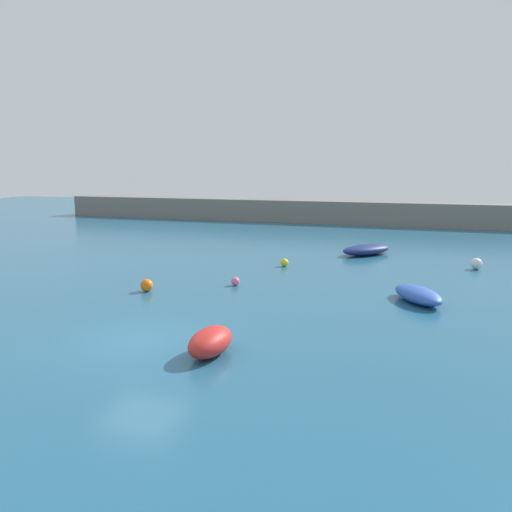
% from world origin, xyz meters
% --- Properties ---
extents(ground_plane, '(120.00, 120.00, 0.20)m').
position_xyz_m(ground_plane, '(0.00, 0.00, -0.10)').
color(ground_plane, '#235B7A').
extents(harbor_breakwater, '(55.55, 2.68, 2.05)m').
position_xyz_m(harbor_breakwater, '(0.00, 33.85, 1.03)').
color(harbor_breakwater, slate).
rests_on(harbor_breakwater, ground_plane).
extents(open_tender_yellow, '(2.46, 2.95, 0.58)m').
position_xyz_m(open_tender_yellow, '(7.84, 7.19, 0.29)').
color(open_tender_yellow, '#2D56B7').
rests_on(open_tender_yellow, ground_plane).
extents(rowboat_white_midwater, '(3.32, 3.52, 0.63)m').
position_xyz_m(rowboat_white_midwater, '(4.81, 17.28, 0.32)').
color(rowboat_white_midwater, navy).
rests_on(rowboat_white_midwater, ground_plane).
extents(dinghy_near_pier, '(1.09, 1.91, 0.76)m').
position_xyz_m(dinghy_near_pier, '(2.47, -0.39, 0.38)').
color(dinghy_near_pier, red).
rests_on(dinghy_near_pier, ground_plane).
extents(mooring_buoy_orange, '(0.52, 0.52, 0.52)m').
position_xyz_m(mooring_buoy_orange, '(-2.93, 5.37, 0.26)').
color(mooring_buoy_orange, orange).
rests_on(mooring_buoy_orange, ground_plane).
extents(mooring_buoy_yellow, '(0.41, 0.41, 0.41)m').
position_xyz_m(mooring_buoy_yellow, '(1.13, 12.36, 0.21)').
color(mooring_buoy_yellow, yellow).
rests_on(mooring_buoy_yellow, ground_plane).
extents(mooring_buoy_white, '(0.57, 0.57, 0.57)m').
position_xyz_m(mooring_buoy_white, '(10.59, 14.72, 0.29)').
color(mooring_buoy_white, white).
rests_on(mooring_buoy_white, ground_plane).
extents(mooring_buoy_pink, '(0.38, 0.38, 0.38)m').
position_xyz_m(mooring_buoy_pink, '(0.21, 7.53, 0.19)').
color(mooring_buoy_pink, '#EA668C').
rests_on(mooring_buoy_pink, ground_plane).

